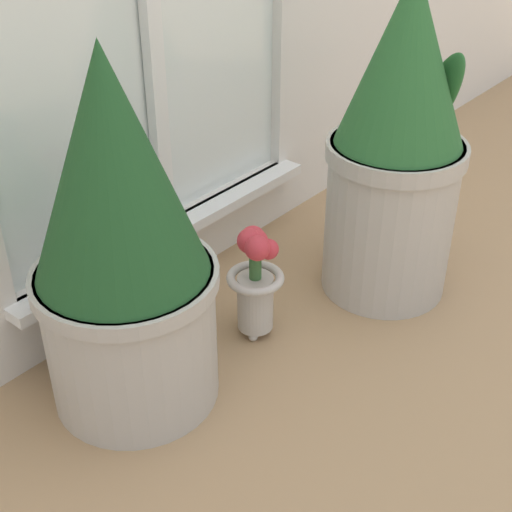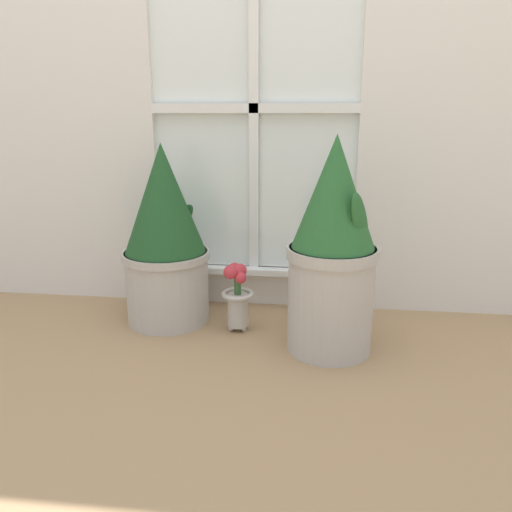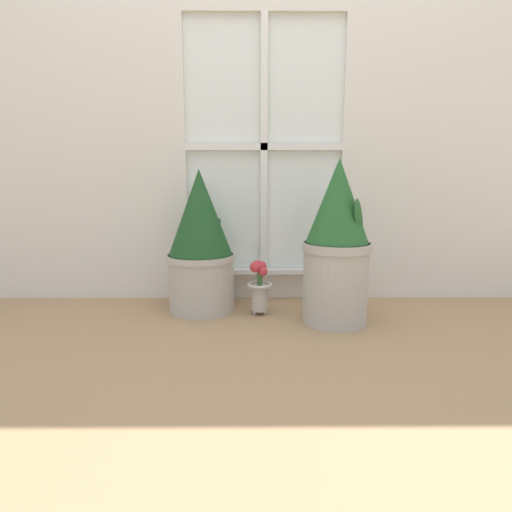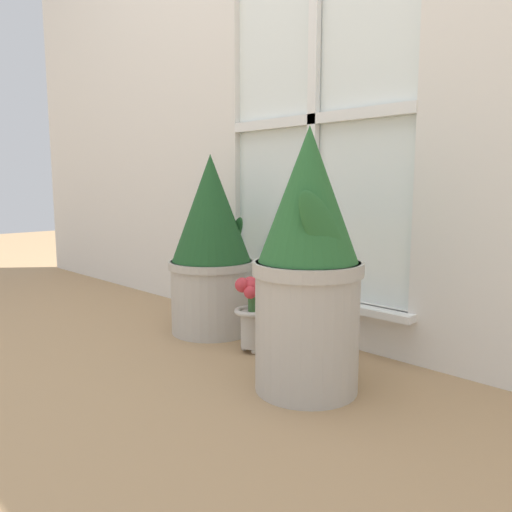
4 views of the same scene
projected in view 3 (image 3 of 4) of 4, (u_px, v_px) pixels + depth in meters
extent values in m
plane|color=tan|center=(267.00, 333.00, 1.64)|extent=(10.00, 10.00, 0.00)
cube|color=silver|center=(263.00, 282.00, 2.15)|extent=(0.79, 0.05, 0.16)
cube|color=white|center=(264.00, 147.00, 2.04)|extent=(0.79, 0.02, 1.25)
cube|color=white|center=(264.00, 147.00, 2.01)|extent=(0.04, 0.02, 1.25)
cube|color=white|center=(264.00, 147.00, 2.01)|extent=(0.79, 0.02, 0.04)
cube|color=white|center=(264.00, 271.00, 2.10)|extent=(0.85, 0.06, 0.02)
cylinder|color=#B7B2A8|center=(202.00, 282.00, 1.91)|extent=(0.31, 0.31, 0.27)
cylinder|color=#B7B2A8|center=(201.00, 257.00, 1.89)|extent=(0.33, 0.33, 0.03)
cylinder|color=#38281E|center=(201.00, 255.00, 1.89)|extent=(0.28, 0.28, 0.01)
cone|color=#1E4C23|center=(200.00, 212.00, 1.85)|extent=(0.30, 0.30, 0.40)
ellipsoid|color=#1E4C23|center=(210.00, 231.00, 1.96)|extent=(0.16, 0.08, 0.16)
cylinder|color=#B7B2A8|center=(335.00, 283.00, 1.74)|extent=(0.28, 0.28, 0.36)
cylinder|color=#B7B2A8|center=(337.00, 247.00, 1.71)|extent=(0.30, 0.30, 0.04)
cylinder|color=#38281E|center=(337.00, 244.00, 1.71)|extent=(0.26, 0.26, 0.01)
cone|color=#28602D|center=(338.00, 201.00, 1.67)|extent=(0.27, 0.27, 0.35)
ellipsoid|color=#28602D|center=(359.00, 223.00, 1.65)|extent=(0.11, 0.17, 0.24)
sphere|color=#BCB7AD|center=(260.00, 310.00, 1.90)|extent=(0.02, 0.02, 0.02)
sphere|color=#BCB7AD|center=(255.00, 313.00, 1.86)|extent=(0.02, 0.02, 0.02)
sphere|color=#BCB7AD|center=(265.00, 313.00, 1.86)|extent=(0.02, 0.02, 0.02)
cylinder|color=#BCB7AD|center=(260.00, 298.00, 1.86)|extent=(0.08, 0.08, 0.12)
torus|color=#BCB7AD|center=(260.00, 285.00, 1.85)|extent=(0.12, 0.12, 0.02)
cylinder|color=#386633|center=(260.00, 278.00, 1.85)|extent=(0.03, 0.03, 0.07)
sphere|color=#C6333D|center=(260.00, 267.00, 1.84)|extent=(0.05, 0.05, 0.05)
sphere|color=#C6333D|center=(261.00, 266.00, 1.85)|extent=(0.05, 0.05, 0.05)
sphere|color=#C6333D|center=(257.00, 266.00, 1.84)|extent=(0.05, 0.05, 0.05)
sphere|color=#C6333D|center=(255.00, 267.00, 1.81)|extent=(0.05, 0.05, 0.05)
sphere|color=#C6333D|center=(263.00, 271.00, 1.82)|extent=(0.04, 0.04, 0.04)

